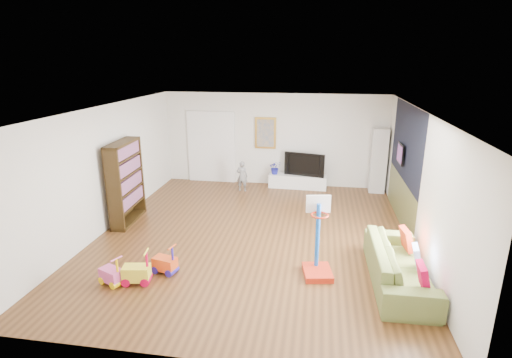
% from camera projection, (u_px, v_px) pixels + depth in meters
% --- Properties ---
extents(floor, '(6.50, 7.50, 0.00)m').
position_uv_depth(floor, '(253.00, 235.00, 8.58)').
color(floor, brown).
rests_on(floor, ground).
extents(ceiling, '(6.50, 7.50, 0.00)m').
position_uv_depth(ceiling, '(253.00, 109.00, 7.79)').
color(ceiling, white).
rests_on(ceiling, ground).
extents(wall_back, '(6.50, 0.00, 2.70)m').
position_uv_depth(wall_back, '(274.00, 140.00, 11.72)').
color(wall_back, silver).
rests_on(wall_back, ground).
extents(wall_front, '(6.50, 0.00, 2.70)m').
position_uv_depth(wall_front, '(199.00, 265.00, 4.64)').
color(wall_front, silver).
rests_on(wall_front, ground).
extents(wall_left, '(0.00, 7.50, 2.70)m').
position_uv_depth(wall_left, '(106.00, 169.00, 8.68)').
color(wall_left, silver).
rests_on(wall_left, ground).
extents(wall_right, '(0.00, 7.50, 2.70)m').
position_uv_depth(wall_right, '(419.00, 183.00, 7.69)').
color(wall_right, silver).
rests_on(wall_right, ground).
extents(navy_accent, '(0.01, 3.20, 1.70)m').
position_uv_depth(navy_accent, '(407.00, 143.00, 8.87)').
color(navy_accent, black).
rests_on(navy_accent, wall_right).
extents(olive_wainscot, '(0.01, 3.20, 1.00)m').
position_uv_depth(olive_wainscot, '(400.00, 200.00, 9.26)').
color(olive_wainscot, brown).
rests_on(olive_wainscot, wall_right).
extents(doorway, '(1.45, 0.06, 2.10)m').
position_uv_depth(doorway, '(211.00, 148.00, 12.06)').
color(doorway, white).
rests_on(doorway, ground).
extents(painting_back, '(0.62, 0.06, 0.92)m').
position_uv_depth(painting_back, '(266.00, 133.00, 11.67)').
color(painting_back, gold).
rests_on(painting_back, wall_back).
extents(artwork_right, '(0.04, 0.56, 0.46)m').
position_uv_depth(artwork_right, '(400.00, 154.00, 9.15)').
color(artwork_right, '#7F3F8C').
rests_on(artwork_right, wall_right).
extents(media_console, '(1.68, 0.47, 0.39)m').
position_uv_depth(media_console, '(298.00, 181.00, 11.68)').
color(media_console, white).
rests_on(media_console, ground).
extents(tall_cabinet, '(0.44, 0.44, 1.82)m').
position_uv_depth(tall_cabinet, '(379.00, 161.00, 11.14)').
color(tall_cabinet, silver).
rests_on(tall_cabinet, ground).
extents(bookshelf, '(0.41, 1.31, 1.89)m').
position_uv_depth(bookshelf, '(126.00, 182.00, 9.07)').
color(bookshelf, '#31210C').
rests_on(bookshelf, ground).
extents(sofa, '(0.93, 2.30, 0.67)m').
position_uv_depth(sofa, '(399.00, 265.00, 6.69)').
color(sofa, olive).
rests_on(sofa, ground).
extents(basketball_hoop, '(0.58, 0.67, 1.42)m').
position_uv_depth(basketball_hoop, '(319.00, 238.00, 6.81)').
color(basketball_hoop, red).
rests_on(basketball_hoop, ground).
extents(ride_on_yellow, '(0.48, 0.34, 0.59)m').
position_uv_depth(ride_on_yellow, '(136.00, 267.00, 6.68)').
color(ride_on_yellow, yellow).
rests_on(ride_on_yellow, ground).
extents(ride_on_orange, '(0.46, 0.34, 0.54)m').
position_uv_depth(ride_on_orange, '(165.00, 259.00, 7.02)').
color(ride_on_orange, '#D84718').
rests_on(ride_on_orange, ground).
extents(ride_on_pink, '(0.46, 0.38, 0.53)m').
position_uv_depth(ride_on_pink, '(111.00, 270.00, 6.66)').
color(ride_on_pink, '#D44B92').
rests_on(ride_on_pink, ground).
extents(child, '(0.33, 0.23, 0.88)m').
position_uv_depth(child, '(242.00, 176.00, 11.32)').
color(child, slate).
rests_on(child, ground).
extents(tv, '(1.18, 0.42, 0.68)m').
position_uv_depth(tv, '(305.00, 164.00, 11.52)').
color(tv, black).
rests_on(tv, media_console).
extents(vase_plant, '(0.43, 0.40, 0.39)m').
position_uv_depth(vase_plant, '(275.00, 167.00, 11.66)').
color(vase_plant, '#1B1C99').
rests_on(vase_plant, media_console).
extents(pillow_left, '(0.10, 0.39, 0.39)m').
position_uv_depth(pillow_left, '(423.00, 276.00, 5.96)').
color(pillow_left, '#AF0436').
rests_on(pillow_left, sofa).
extents(pillow_center, '(0.13, 0.36, 0.35)m').
position_uv_depth(pillow_center, '(417.00, 256.00, 6.57)').
color(pillow_center, silver).
rests_on(pillow_center, sofa).
extents(pillow_right, '(0.16, 0.41, 0.40)m').
position_uv_depth(pillow_right, '(406.00, 239.00, 7.19)').
color(pillow_right, '#A92713').
rests_on(pillow_right, sofa).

